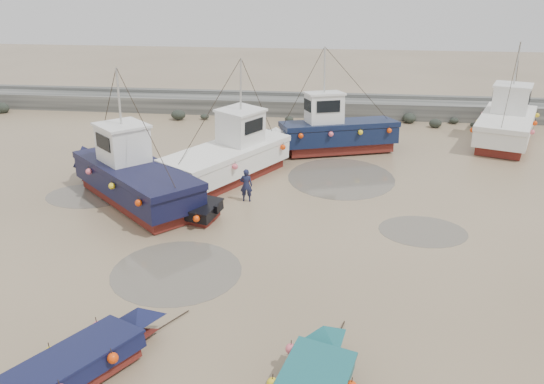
{
  "coord_description": "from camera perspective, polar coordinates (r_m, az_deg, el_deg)",
  "views": [
    {
      "loc": [
        2.27,
        -18.09,
        10.21
      ],
      "look_at": [
        -0.21,
        2.91,
        1.4
      ],
      "focal_mm": 35.0,
      "sensor_mm": 36.0,
      "label": 1
    }
  ],
  "objects": [
    {
      "name": "ground",
      "position": [
        20.89,
        -0.36,
        -6.63
      ],
      "size": [
        120.0,
        120.0,
        0.0
      ],
      "primitive_type": "plane",
      "color": "tan",
      "rests_on": "ground"
    },
    {
      "name": "seawall",
      "position": [
        41.27,
        3.52,
        9.15
      ],
      "size": [
        60.0,
        4.92,
        1.5
      ],
      "color": "gray",
      "rests_on": "ground"
    },
    {
      "name": "puddle_a",
      "position": [
        20.05,
        -10.23,
        -8.37
      ],
      "size": [
        4.83,
        4.83,
        0.01
      ],
      "primitive_type": "cylinder",
      "color": "#60594D",
      "rests_on": "ground"
    },
    {
      "name": "puddle_b",
      "position": [
        23.49,
        15.91,
        -4.06
      ],
      "size": [
        3.73,
        3.73,
        0.01
      ],
      "primitive_type": "cylinder",
      "color": "#60594D",
      "rests_on": "ground"
    },
    {
      "name": "puddle_c",
      "position": [
        27.64,
        -19.18,
        -0.37
      ],
      "size": [
        4.16,
        4.16,
        0.01
      ],
      "primitive_type": "cylinder",
      "color": "#60594D",
      "rests_on": "ground"
    },
    {
      "name": "puddle_d",
      "position": [
        28.65,
        7.44,
        1.56
      ],
      "size": [
        5.7,
        5.7,
        0.01
      ],
      "primitive_type": "cylinder",
      "color": "#60594D",
      "rests_on": "ground"
    },
    {
      "name": "dinghy_1",
      "position": [
        15.82,
        -19.65,
        -16.59
      ],
      "size": [
        4.02,
        5.6,
        1.43
      ],
      "rotation": [
        0.0,
        0.0,
        -0.57
      ],
      "color": "maroon",
      "rests_on": "ground"
    },
    {
      "name": "dinghy_4",
      "position": [
        24.37,
        -10.94,
        -1.19
      ],
      "size": [
        6.3,
        2.97,
        1.43
      ],
      "rotation": [
        0.0,
        0.0,
        1.29
      ],
      "color": "maroon",
      "rests_on": "ground"
    },
    {
      "name": "cabin_boat_0",
      "position": [
        26.14,
        -15.12,
        1.91
      ],
      "size": [
        9.13,
        8.46,
        6.22
      ],
      "rotation": [
        0.0,
        0.0,
        0.83
      ],
      "color": "maroon",
      "rests_on": "ground"
    },
    {
      "name": "cabin_boat_1",
      "position": [
        28.16,
        -4.01,
        4.16
      ],
      "size": [
        6.72,
        9.85,
        6.22
      ],
      "rotation": [
        0.0,
        0.0,
        -0.54
      ],
      "color": "maroon",
      "rests_on": "ground"
    },
    {
      "name": "cabin_boat_2",
      "position": [
        32.25,
        6.18,
        6.53
      ],
      "size": [
        9.92,
        4.89,
        6.22
      ],
      "rotation": [
        0.0,
        0.0,
        1.89
      ],
      "color": "maroon",
      "rests_on": "ground"
    },
    {
      "name": "cabin_boat_3",
      "position": [
        37.48,
        23.99,
        6.96
      ],
      "size": [
        5.86,
        10.19,
        6.22
      ],
      "rotation": [
        0.0,
        0.0,
        -0.37
      ],
      "color": "maroon",
      "rests_on": "ground"
    },
    {
      "name": "person",
      "position": [
        25.55,
        -2.76,
        -0.96
      ],
      "size": [
        0.63,
        0.44,
        1.63
      ],
      "primitive_type": "imported",
      "rotation": [
        0.0,
        0.0,
        3.23
      ],
      "color": "#1A1E3B",
      "rests_on": "ground"
    }
  ]
}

